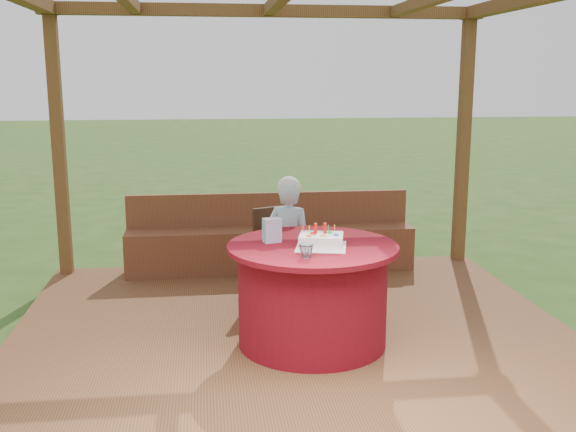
# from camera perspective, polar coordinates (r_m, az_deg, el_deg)

# --- Properties ---
(ground) EXTENTS (60.00, 60.00, 0.00)m
(ground) POSITION_cam_1_polar(r_m,az_deg,el_deg) (5.61, 0.33, -10.57)
(ground) COLOR #2B4C19
(ground) RESTS_ON ground
(deck) EXTENTS (4.50, 4.00, 0.12)m
(deck) POSITION_cam_1_polar(r_m,az_deg,el_deg) (5.59, 0.33, -10.00)
(deck) COLOR brown
(deck) RESTS_ON ground
(pergola) EXTENTS (4.50, 4.00, 2.72)m
(pergola) POSITION_cam_1_polar(r_m,az_deg,el_deg) (5.20, 0.36, 14.79)
(pergola) COLOR brown
(pergola) RESTS_ON deck
(bench) EXTENTS (3.00, 0.42, 0.80)m
(bench) POSITION_cam_1_polar(r_m,az_deg,el_deg) (7.12, -1.48, -2.47)
(bench) COLOR brown
(bench) RESTS_ON deck
(table) EXTENTS (1.28, 1.28, 0.78)m
(table) POSITION_cam_1_polar(r_m,az_deg,el_deg) (5.14, 2.08, -6.59)
(table) COLOR maroon
(table) RESTS_ON deck
(chair) EXTENTS (0.50, 0.50, 0.83)m
(chair) POSITION_cam_1_polar(r_m,az_deg,el_deg) (6.20, -0.93, -2.87)
(chair) COLOR #381F11
(chair) RESTS_ON deck
(elderly_woman) EXTENTS (0.48, 0.41, 1.16)m
(elderly_woman) POSITION_cam_1_polar(r_m,az_deg,el_deg) (5.96, 0.08, -2.03)
(elderly_woman) COLOR #98C5E2
(elderly_woman) RESTS_ON deck
(birthday_cake) EXTENTS (0.43, 0.43, 0.17)m
(birthday_cake) POSITION_cam_1_polar(r_m,az_deg,el_deg) (4.95, 2.83, -2.08)
(birthday_cake) COLOR white
(birthday_cake) RESTS_ON table
(gift_bag) EXTENTS (0.15, 0.11, 0.19)m
(gift_bag) POSITION_cam_1_polar(r_m,az_deg,el_deg) (5.08, -1.36, -1.21)
(gift_bag) COLOR #C37EB0
(gift_bag) RESTS_ON table
(drinking_glass) EXTENTS (0.13, 0.13, 0.10)m
(drinking_glass) POSITION_cam_1_polar(r_m,az_deg,el_deg) (4.66, 1.55, -2.97)
(drinking_glass) COLOR white
(drinking_glass) RESTS_ON table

